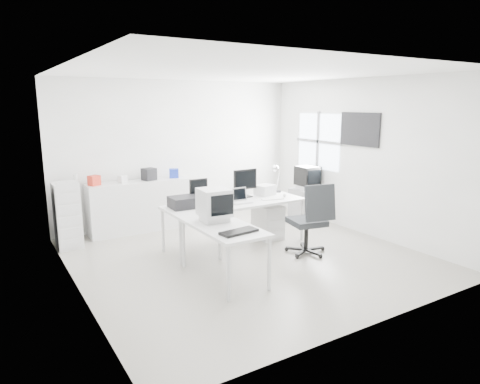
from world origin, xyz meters
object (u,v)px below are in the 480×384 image
main_desk (235,224)px  filing_cabinet (67,215)px  lcd_monitor_large (245,184)px  crt_monitor (214,203)px  inkjet_printer (186,202)px  crt_tv (308,178)px  drawer_pedestal (268,222)px  laser_printer (265,190)px  lcd_monitor_small (199,192)px  side_desk (224,252)px  tv_cabinet (307,204)px  sideboard (140,206)px  laptop (241,197)px  office_chair (307,218)px

main_desk → filing_cabinet: size_ratio=2.20×
lcd_monitor_large → crt_monitor: 1.63m
inkjet_printer → crt_tv: (2.94, 0.53, 0.04)m
inkjet_printer → crt_monitor: bearing=-88.1°
drawer_pedestal → laser_printer: (0.05, 0.17, 0.54)m
inkjet_printer → lcd_monitor_small: size_ratio=1.26×
side_desk → crt_monitor: (0.00, 0.25, 0.63)m
main_desk → tv_cabinet: 2.18m
inkjet_printer → filing_cabinet: bearing=142.6°
drawer_pedestal → crt_tv: bearing=22.7°
drawer_pedestal → tv_cabinet: bearing=22.7°
sideboard → side_desk: bearing=-85.4°
side_desk → laptop: size_ratio=4.22×
laptop → laser_printer: laptop is taller
lcd_monitor_large → tv_cabinet: bearing=10.5°
lcd_monitor_large → sideboard: (-1.42, 1.43, -0.52)m
crt_monitor → sideboard: size_ratio=0.27×
laptop → office_chair: 1.12m
side_desk → office_chair: office_chair is taller
main_desk → sideboard: bearing=122.5°
inkjet_printer → laser_printer: 1.60m
side_desk → crt_monitor: size_ratio=2.75×
drawer_pedestal → crt_monitor: size_ratio=1.18×
inkjet_printer → sideboard: bearing=99.9°
lcd_monitor_small → lcd_monitor_large: lcd_monitor_large is taller
main_desk → office_chair: office_chair is taller
inkjet_printer → crt_monitor: crt_monitor is taller
drawer_pedestal → laser_printer: 0.57m
inkjet_printer → crt_monitor: 0.96m
inkjet_printer → office_chair: office_chair is taller
office_chair → laser_printer: bearing=102.1°
drawer_pedestal → side_desk: bearing=-143.4°
side_desk → crt_tv: size_ratio=2.80×
crt_monitor → tv_cabinet: crt_monitor is taller
lcd_monitor_small → sideboard: (-0.52, 1.43, -0.47)m
laptop → crt_tv: bearing=22.2°
drawer_pedestal → crt_tv: (1.39, 0.58, 0.58)m
drawer_pedestal → laser_printer: bearing=73.6°
laser_printer → sideboard: 2.37m
laptop → sideboard: laptop is taller
tv_cabinet → filing_cabinet: (-4.50, 0.74, 0.22)m
lcd_monitor_small → crt_monitor: (-0.30, -1.10, 0.06)m
sideboard → filing_cabinet: size_ratio=1.73×
main_desk → crt_tv: crt_tv is taller
side_desk → drawer_pedestal: 1.93m
main_desk → lcd_monitor_small: 0.83m
side_desk → tv_cabinet: (2.94, 1.73, -0.05)m
main_desk → side_desk: size_ratio=1.71×
side_desk → lcd_monitor_large: lcd_monitor_large is taller
lcd_monitor_large → crt_tv: lcd_monitor_large is taller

